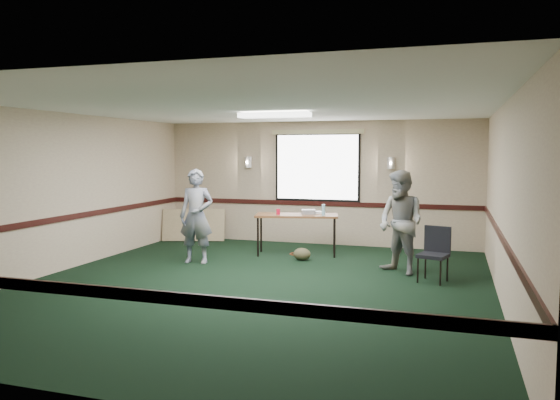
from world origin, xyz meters
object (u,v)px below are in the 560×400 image
(person_left, at_px, (196,216))
(person_right, at_px, (401,222))
(projector, at_px, (308,212))
(conference_chair, at_px, (435,249))
(folding_table, at_px, (297,217))

(person_left, bearing_deg, person_right, -4.46)
(projector, xyz_separation_m, conference_chair, (2.47, -1.58, -0.35))
(folding_table, distance_m, conference_chair, 3.07)
(folding_table, relative_size, conference_chair, 1.99)
(conference_chair, xyz_separation_m, person_right, (-0.56, 0.37, 0.36))
(folding_table, distance_m, person_left, 2.02)
(folding_table, bearing_deg, person_left, -152.47)
(projector, relative_size, person_right, 0.16)
(projector, height_order, conference_chair, projector)
(folding_table, bearing_deg, person_right, -40.34)
(person_left, xyz_separation_m, person_right, (3.65, 0.20, 0.00))
(projector, bearing_deg, person_left, -158.81)
(projector, relative_size, person_left, 0.16)
(conference_chair, relative_size, person_left, 0.50)
(person_left, bearing_deg, projector, 31.37)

